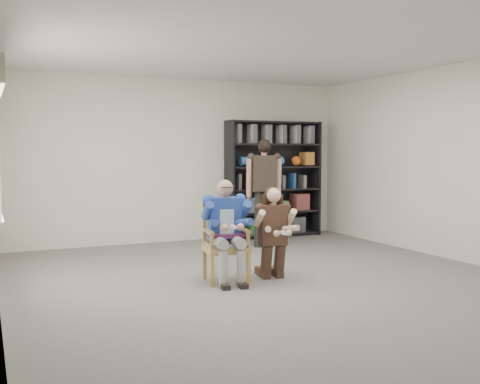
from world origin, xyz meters
name	(u,v)px	position (x,y,z in m)	size (l,w,h in m)	color
room_shell	(277,165)	(0.00, 0.00, 1.40)	(6.00, 7.00, 2.80)	silver
floor	(277,284)	(0.00, 0.00, 0.00)	(6.00, 7.00, 0.01)	slate
armchair	(226,242)	(-0.50, 0.35, 0.47)	(0.55, 0.53, 0.95)	#A68547
seated_man	(226,230)	(-0.50, 0.35, 0.62)	(0.53, 0.74, 1.23)	#153297
kneeling_woman	(274,233)	(0.08, 0.23, 0.56)	(0.47, 0.76, 1.13)	#3A291D
bookshelf	(274,179)	(1.70, 3.28, 1.05)	(1.80, 0.38, 2.10)	black
standing_man	(264,193)	(1.02, 2.33, 0.88)	(0.54, 0.30, 1.75)	#2C241D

